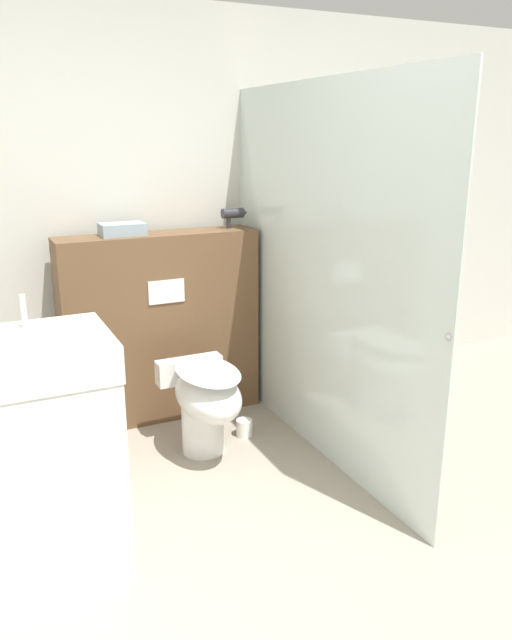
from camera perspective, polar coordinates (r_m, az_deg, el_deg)
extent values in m
plane|color=#9E9384|center=(2.70, 8.39, -23.68)|extent=(12.00, 12.00, 0.00)
cube|color=silver|center=(4.04, -8.20, 9.53)|extent=(8.00, 0.06, 2.50)
cube|color=brown|center=(3.93, -8.64, -0.63)|extent=(1.21, 0.27, 1.17)
cube|color=white|center=(3.73, -8.18, 2.58)|extent=(0.22, 0.01, 0.14)
cube|color=silver|center=(3.35, 5.92, 3.89)|extent=(0.01, 2.04, 2.01)
sphere|color=#B2B2B7|center=(2.60, 17.29, -1.47)|extent=(0.04, 0.04, 0.04)
cylinder|color=white|center=(3.58, -4.90, -9.30)|extent=(0.24, 0.24, 0.35)
ellipsoid|color=white|center=(3.41, -4.42, -6.86)|extent=(0.33, 0.54, 0.26)
ellipsoid|color=white|center=(3.36, -4.47, -4.68)|extent=(0.32, 0.53, 0.02)
cube|color=white|center=(3.65, -6.12, -4.54)|extent=(0.38, 0.10, 0.14)
cube|color=white|center=(2.76, -18.81, -12.82)|extent=(0.59, 0.50, 0.84)
cube|color=white|center=(2.57, -19.83, -3.13)|extent=(0.60, 0.51, 0.15)
cylinder|color=silver|center=(2.66, -20.47, 0.74)|extent=(0.02, 0.02, 0.14)
cylinder|color=#2D2D33|center=(3.96, -2.15, 9.74)|extent=(0.14, 0.06, 0.06)
cone|color=#2D2D33|center=(4.00, -1.02, 9.80)|extent=(0.03, 0.05, 0.05)
cylinder|color=#2D2D33|center=(3.96, -2.52, 9.00)|extent=(0.03, 0.03, 0.09)
cube|color=#8C9EAD|center=(3.75, -12.13, 8.11)|extent=(0.26, 0.17, 0.07)
cylinder|color=white|center=(3.78, -1.07, -9.83)|extent=(0.10, 0.10, 0.10)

